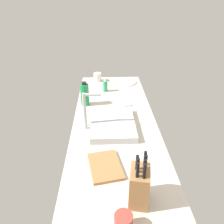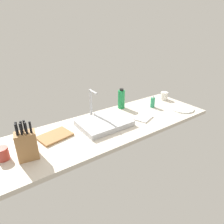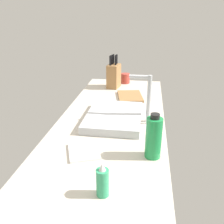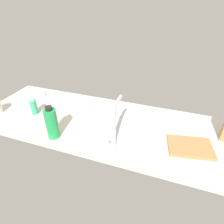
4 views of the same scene
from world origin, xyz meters
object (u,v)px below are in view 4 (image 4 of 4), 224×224
sink_basin (121,124)px  dish_towel (77,110)px  water_bottle (52,123)px  soap_bottle (34,106)px  dinner_plate (31,95)px  cutting_board (190,147)px  faucet (114,123)px

sink_basin → dish_towel: bearing=-13.8°
sink_basin → dish_towel: sink_basin is taller
sink_basin → dish_towel: size_ratio=2.64×
water_bottle → sink_basin: bearing=-147.9°
soap_bottle → water_bottle: bearing=147.6°
water_bottle → dinner_plate: bearing=-38.6°
cutting_board → faucet: bearing=16.9°
faucet → soap_bottle: size_ratio=2.08×
cutting_board → water_bottle: (80.17, 16.83, 9.11)cm
faucet → water_bottle: size_ratio=1.33×
sink_basin → water_bottle: water_bottle is taller
cutting_board → sink_basin: bearing=-8.2°
sink_basin → soap_bottle: soap_bottle is taller
cutting_board → dinner_plate: size_ratio=1.05×
water_bottle → faucet: bearing=-173.9°
soap_bottle → dish_towel: soap_bottle is taller
faucet → cutting_board: (-41.88, -12.75, -15.67)cm
cutting_board → dish_towel: cutting_board is taller
sink_basin → cutting_board: size_ratio=1.77×
faucet → cutting_board: 46.50cm
cutting_board → dish_towel: bearing=-10.8°
water_bottle → soap_bottle: bearing=-32.4°
faucet → soap_bottle: faucet is taller
dish_towel → soap_bottle: bearing=27.5°
cutting_board → water_bottle: size_ratio=1.16×
cutting_board → dish_towel: size_ratio=1.49×
faucet → dish_towel: 51.25cm
sink_basin → cutting_board: 43.84cm
cutting_board → dish_towel: 82.97cm
sink_basin → water_bottle: size_ratio=2.05×
water_bottle → dinner_plate: (50.54, -40.31, -9.41)cm
sink_basin → cutting_board: bearing=171.8°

